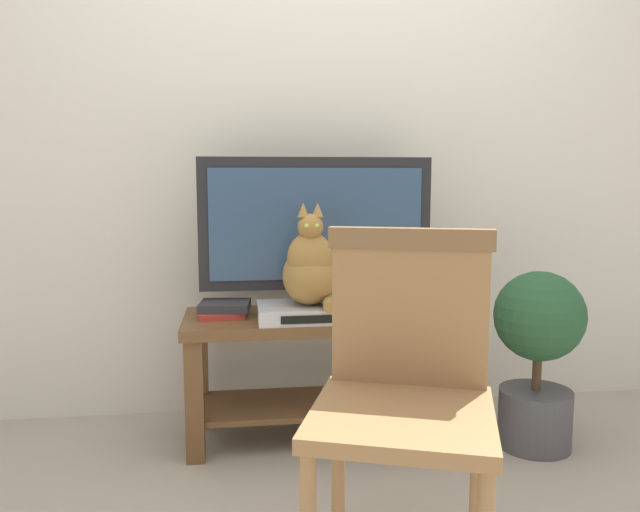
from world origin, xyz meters
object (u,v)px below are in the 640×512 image
tv_stand (318,353)px  media_box (309,312)px  wooden_chair (405,377)px  book_stack (223,309)px  tv (316,229)px  cat (310,268)px  potted_plant (538,348)px

tv_stand → media_box: bearing=-119.0°
tv_stand → wooden_chair: 0.96m
wooden_chair → book_stack: 1.08m
media_box → tv: bearing=74.0°
wooden_chair → tv_stand: bearing=96.9°
tv_stand → media_box: (-0.05, -0.09, 0.19)m
tv → cat: size_ratio=2.40×
media_box → cat: 0.18m
tv → book_stack: 0.51m
cat → wooden_chair: cat is taller
tv → wooden_chair: bearing=-83.6°
tv → cat: 0.23m
media_box → potted_plant: potted_plant is taller
media_box → book_stack: 0.36m
tv_stand → cat: 0.39m
tv → potted_plant: (0.86, -0.29, -0.46)m
tv_stand → media_box: size_ratio=2.67×
cat → wooden_chair: bearing=-79.2°
media_box → book_stack: bearing=163.2°
potted_plant → cat: bearing=172.6°
tv_stand → cat: bearing=-115.2°
tv_stand → media_box: 0.22m
tv_stand → book_stack: size_ratio=4.99×
cat → potted_plant: size_ratio=0.56×
cat → potted_plant: (0.91, -0.12, -0.33)m
book_stack → cat: bearing=-18.6°
media_box → cat: size_ratio=1.01×
media_box → potted_plant: 0.93m
tv → book_stack: bearing=-171.2°
tv → media_box: size_ratio=2.37×
tv_stand → potted_plant: bearing=-14.0°
potted_plant → tv: bearing=161.1°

